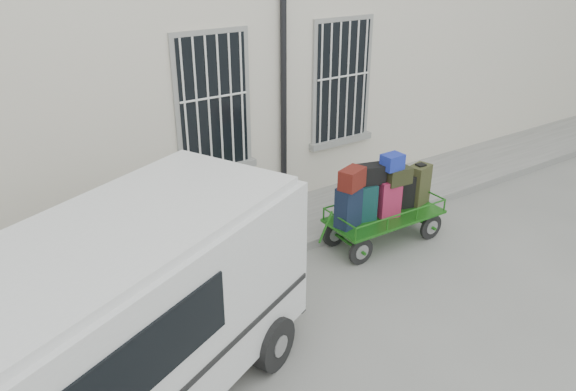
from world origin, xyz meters
The scene contains 5 objects.
ground centered at (0.00, 0.00, 0.00)m, with size 80.00×80.00×0.00m, color slate.
building centered at (0.00, 5.50, 3.00)m, with size 24.00×5.15×6.00m.
sidewalk centered at (0.00, 2.20, 0.07)m, with size 24.00×1.70×0.15m, color slate.
luggage_cart centered at (1.56, 0.89, 0.82)m, with size 2.35×0.95×1.60m.
van centered at (-3.26, -0.42, 1.29)m, with size 4.78×3.53×2.24m.
Camera 1 is at (-4.39, -5.16, 4.73)m, focal length 35.00 mm.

